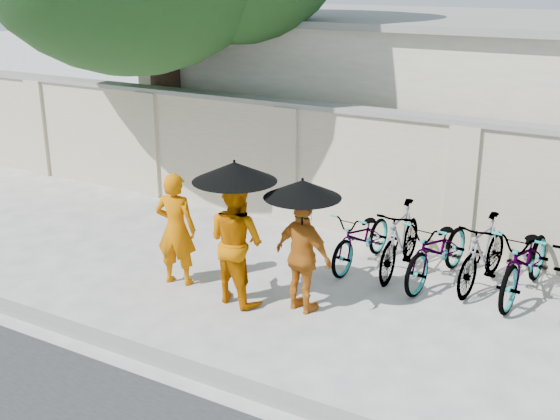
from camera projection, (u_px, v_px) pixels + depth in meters
The scene contains 14 objects.
ground at pixel (236, 302), 9.19m from camera, with size 80.00×80.00×0.00m, color silver.
kerb at pixel (151, 356), 7.78m from camera, with size 40.00×0.16×0.12m, color gray.
compound_wall at pixel (401, 181), 11.01m from camera, with size 20.00×0.30×2.00m, color beige.
building_behind at pixel (524, 110), 13.44m from camera, with size 14.00×6.00×3.20m, color beige.
monk_left at pixel (176, 229), 9.53m from camera, with size 0.58×0.38×1.58m, color #C86400.
monk_center at pixel (236, 241), 8.99m from camera, with size 0.81×0.63×1.66m, color #C46300.
parasol_center at pixel (234, 172), 8.60m from camera, with size 1.06×1.06×0.96m.
monk_right at pixel (303, 256), 8.74m from camera, with size 0.87×0.36×1.48m, color #B86316.
parasol_right at pixel (303, 189), 8.37m from camera, with size 0.95×0.95×0.92m.
bike_0 at pixel (362, 237), 10.22m from camera, with size 0.58×1.65×0.87m, color gray.
bike_1 at pixel (400, 239), 9.95m from camera, with size 0.48×1.70×1.02m, color gray.
bike_2 at pixel (438, 250), 9.66m from camera, with size 0.63×1.82×0.95m, color gray.
bike_3 at pixel (483, 253), 9.49m from camera, with size 0.47×1.66×1.00m, color gray.
bike_4 at pixel (526, 261), 9.22m from camera, with size 0.67×1.92×1.01m, color gray.
Camera 1 is at (4.70, -6.89, 4.09)m, focal length 45.00 mm.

